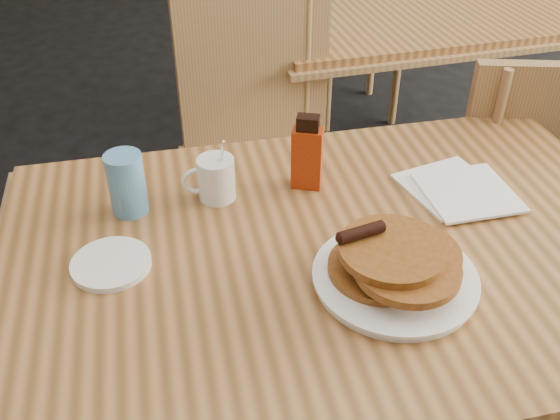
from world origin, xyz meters
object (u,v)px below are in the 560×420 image
object	(u,v)px
syrup_bottle	(307,155)
chair_neighbor_near	(511,171)
chair_main_far	(261,128)
pancake_plate	(395,268)
main_table	(337,262)
coffee_mug	(215,178)
blue_tumbler	(127,184)
neighbor_table	(417,17)

from	to	relation	value
syrup_bottle	chair_neighbor_near	bearing A→B (deg)	43.29
chair_main_far	pancake_plate	xyz separation A→B (m)	(0.06, -0.85, 0.19)
main_table	chair_main_far	xyz separation A→B (m)	(-0.00, 0.74, -0.11)
pancake_plate	coffee_mug	bearing A→B (deg)	129.63
chair_neighbor_near	pancake_plate	world-z (taller)	chair_neighbor_near
coffee_mug	syrup_bottle	world-z (taller)	syrup_bottle
pancake_plate	syrup_bottle	world-z (taller)	syrup_bottle
main_table	chair_main_far	world-z (taller)	chair_main_far
syrup_bottle	chair_main_far	bearing A→B (deg)	111.19
chair_neighbor_near	coffee_mug	xyz separation A→B (m)	(-0.85, -0.26, 0.27)
chair_neighbor_near	blue_tumbler	size ratio (longest dim) A/B	7.06
chair_neighbor_near	main_table	bearing A→B (deg)	-129.16
chair_main_far	syrup_bottle	bearing A→B (deg)	-94.91
chair_main_far	main_table	bearing A→B (deg)	-94.04
main_table	blue_tumbler	distance (m)	0.43
main_table	chair_main_far	distance (m)	0.75
neighbor_table	blue_tumbler	world-z (taller)	blue_tumbler
main_table	pancake_plate	size ratio (longest dim) A/B	4.51
neighbor_table	blue_tumbler	size ratio (longest dim) A/B	9.73
blue_tumbler	syrup_bottle	bearing A→B (deg)	1.67
coffee_mug	blue_tumbler	distance (m)	0.17
syrup_bottle	main_table	bearing A→B (deg)	-65.61
chair_main_far	pancake_plate	world-z (taller)	chair_main_far
syrup_bottle	blue_tumbler	xyz separation A→B (m)	(-0.36, -0.01, -0.01)
blue_tumbler	coffee_mug	bearing A→B (deg)	2.73
blue_tumbler	chair_main_far	bearing A→B (deg)	56.23
chair_main_far	blue_tumbler	xyz separation A→B (m)	(-0.37, -0.55, 0.22)
pancake_plate	syrup_bottle	size ratio (longest dim) A/B	1.75
chair_main_far	pancake_plate	size ratio (longest dim) A/B	3.54
chair_main_far	blue_tumbler	size ratio (longest dim) A/B	7.91
pancake_plate	neighbor_table	bearing A→B (deg)	65.65
coffee_mug	main_table	bearing A→B (deg)	-31.96
chair_neighbor_near	blue_tumbler	world-z (taller)	chair_neighbor_near
pancake_plate	coffee_mug	size ratio (longest dim) A/B	2.01
chair_neighbor_near	chair_main_far	bearing A→B (deg)	172.92
coffee_mug	blue_tumbler	xyz separation A→B (m)	(-0.17, -0.01, 0.02)
neighbor_table	pancake_plate	xyz separation A→B (m)	(-0.60, -1.33, 0.07)
main_table	chair_neighbor_near	world-z (taller)	chair_neighbor_near
chair_main_far	syrup_bottle	distance (m)	0.58
coffee_mug	blue_tumbler	world-z (taller)	coffee_mug
pancake_plate	coffee_mug	distance (m)	0.41
neighbor_table	main_table	bearing A→B (deg)	-118.69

